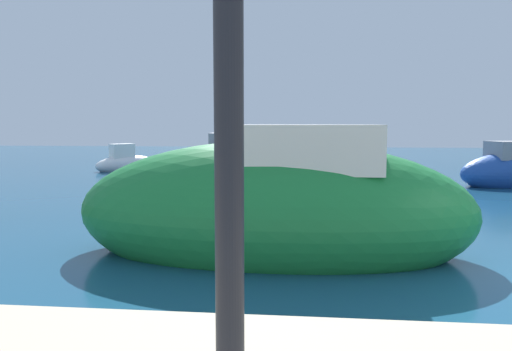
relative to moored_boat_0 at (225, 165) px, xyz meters
name	(u,v)px	position (x,y,z in m)	size (l,w,h in m)	color
moored_boat_0	(225,165)	(0.00, 0.00, 0.00)	(1.92, 5.53, 2.14)	#3F3F47
moored_boat_3	(275,210)	(2.65, -11.09, 0.19)	(6.53, 2.84, 2.65)	#197233
moored_boat_4	(127,163)	(-5.11, 3.11, -0.22)	(2.78, 2.98, 1.41)	white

